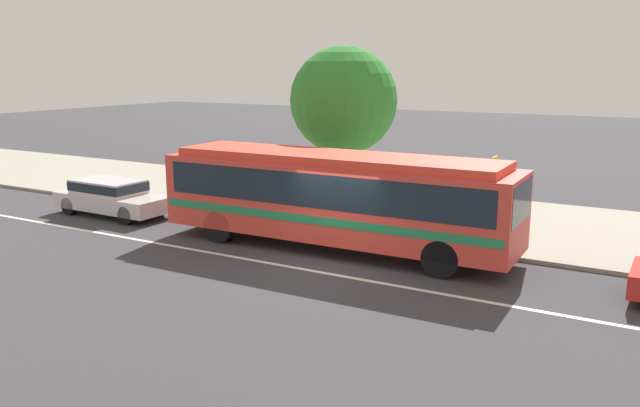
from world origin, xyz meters
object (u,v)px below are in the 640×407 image
object	(u,v)px
pedestrian_waiting_near_sign	(479,206)
pedestrian_walking_along_curb	(305,188)
sedan_behind_bus	(111,195)
transit_bus	(335,194)
street_tree_near_stop	(344,101)
bus_stop_sign	(493,190)

from	to	relation	value
pedestrian_waiting_near_sign	pedestrian_walking_along_curb	world-z (taller)	pedestrian_waiting_near_sign
sedan_behind_bus	pedestrian_walking_along_curb	bearing A→B (deg)	26.48
transit_bus	pedestrian_waiting_near_sign	bearing A→B (deg)	36.94
pedestrian_waiting_near_sign	transit_bus	bearing A→B (deg)	-143.06
transit_bus	pedestrian_walking_along_curb	distance (m)	4.17
transit_bus	pedestrian_walking_along_curb	size ratio (longest dim) A/B	6.48
pedestrian_walking_along_curb	street_tree_near_stop	bearing A→B (deg)	71.62
sedan_behind_bus	pedestrian_waiting_near_sign	size ratio (longest dim) A/B	2.55
pedestrian_waiting_near_sign	pedestrian_walking_along_curb	bearing A→B (deg)	176.65
transit_bus	pedestrian_walking_along_curb	world-z (taller)	transit_bus
sedan_behind_bus	pedestrian_waiting_near_sign	world-z (taller)	pedestrian_waiting_near_sign
sedan_behind_bus	pedestrian_walking_along_curb	size ratio (longest dim) A/B	2.72
pedestrian_waiting_near_sign	street_tree_near_stop	xyz separation A→B (m)	(-5.76, 2.14, 2.91)
sedan_behind_bus	street_tree_near_stop	world-z (taller)	street_tree_near_stop
pedestrian_walking_along_curb	street_tree_near_stop	distance (m)	3.52
transit_bus	pedestrian_waiting_near_sign	size ratio (longest dim) A/B	6.07
street_tree_near_stop	sedan_behind_bus	bearing A→B (deg)	-144.56
pedestrian_walking_along_curb	bus_stop_sign	distance (m)	7.02
transit_bus	street_tree_near_stop	xyz separation A→B (m)	(-2.24, 4.78, 2.42)
pedestrian_waiting_near_sign	street_tree_near_stop	size ratio (longest dim) A/B	0.30
transit_bus	street_tree_near_stop	distance (m)	5.81
sedan_behind_bus	street_tree_near_stop	xyz separation A→B (m)	(6.91, 4.92, 3.35)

